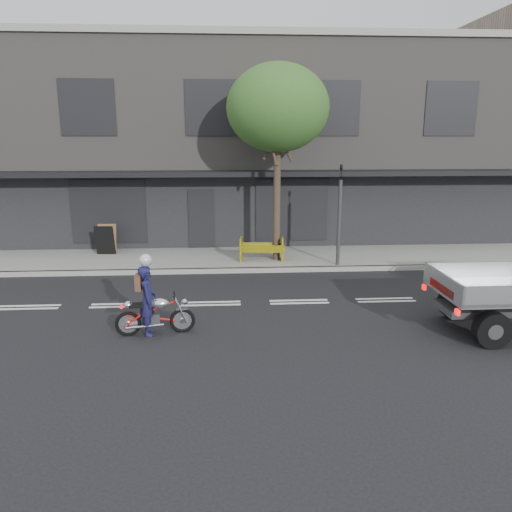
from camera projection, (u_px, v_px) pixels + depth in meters
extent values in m
plane|color=black|center=(211.00, 304.00, 13.44)|extent=(80.00, 80.00, 0.00)
cube|color=gray|center=(214.00, 259.00, 17.99)|extent=(32.00, 3.20, 0.15)
cube|color=gray|center=(213.00, 271.00, 16.43)|extent=(32.00, 0.20, 0.15)
cube|color=slate|center=(215.00, 144.00, 23.46)|extent=(26.00, 10.00, 8.00)
cylinder|color=#382B21|center=(277.00, 207.00, 17.18)|extent=(0.24, 0.24, 4.00)
ellipsoid|color=#22501E|center=(278.00, 108.00, 16.40)|extent=(3.40, 3.40, 2.89)
cylinder|color=#2D2D30|center=(339.00, 225.00, 16.59)|extent=(0.12, 0.12, 3.00)
imported|color=black|center=(341.00, 172.00, 16.18)|extent=(0.08, 0.10, 0.50)
torus|color=black|center=(128.00, 324.00, 11.25)|extent=(0.59, 0.15, 0.59)
torus|color=black|center=(182.00, 320.00, 11.45)|extent=(0.59, 0.15, 0.59)
cube|color=#2D2D30|center=(153.00, 318.00, 11.32)|extent=(0.32, 0.24, 0.24)
ellipsoid|color=silver|center=(159.00, 303.00, 11.26)|extent=(0.50, 0.32, 0.24)
cube|color=black|center=(140.00, 305.00, 11.19)|extent=(0.49, 0.26, 0.07)
cylinder|color=black|center=(174.00, 295.00, 11.28)|extent=(0.09, 0.52, 0.03)
imported|color=#171740|center=(148.00, 300.00, 11.22)|extent=(0.45, 0.63, 1.61)
cylinder|color=black|center=(492.00, 330.00, 10.60)|extent=(0.79, 0.29, 0.79)
cylinder|color=black|center=(454.00, 303.00, 12.32)|extent=(0.79, 0.29, 0.79)
cube|color=#BBBBC1|center=(508.00, 291.00, 11.38)|extent=(3.13, 2.04, 0.10)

